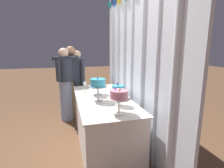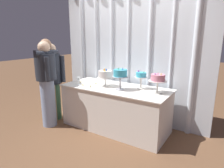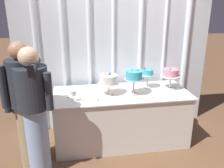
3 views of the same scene
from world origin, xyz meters
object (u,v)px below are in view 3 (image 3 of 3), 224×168
(cake_display_rightmost, at_px, (171,74))
(tealight_far_right, at_px, (97,100))
(tealight_near_right, at_px, (92,94))
(guest_man_dark_suit, at_px, (25,104))
(cake_table, at_px, (121,117))
(cake_display_leftmost, at_px, (109,80))
(tealight_near_left, at_px, (82,101))
(guest_girl_blue_dress, at_px, (24,103))
(tealight_far_left, at_px, (68,97))
(wine_glass, at_px, (74,93))
(cake_display_midleft, at_px, (134,76))
(guest_man_pink_jacket, at_px, (35,110))
(cake_display_midright, at_px, (148,74))

(cake_display_rightmost, relative_size, tealight_far_right, 7.66)
(tealight_near_right, height_order, tealight_far_right, same)
(tealight_near_right, distance_m, guest_man_dark_suit, 0.91)
(cake_table, distance_m, cake_display_leftmost, 0.64)
(tealight_near_left, bearing_deg, guest_girl_blue_dress, -162.63)
(tealight_far_left, bearing_deg, cake_display_leftmost, 4.05)
(wine_glass, relative_size, guest_man_dark_suit, 0.10)
(guest_girl_blue_dress, xyz_separation_m, guest_man_dark_suit, (-0.02, 0.14, -0.06))
(cake_display_leftmost, xyz_separation_m, guest_girl_blue_dress, (-1.08, -0.41, -0.10))
(tealight_far_right, distance_m, guest_girl_blue_dress, 0.92)
(cake_display_midleft, height_order, tealight_near_right, cake_display_midleft)
(cake_display_rightmost, relative_size, guest_man_dark_suit, 0.22)
(cake_display_rightmost, xyz_separation_m, guest_man_pink_jacket, (-1.90, -0.64, -0.16))
(tealight_far_right, bearing_deg, guest_girl_blue_dress, -166.98)
(cake_display_rightmost, height_order, guest_girl_blue_dress, guest_girl_blue_dress)
(cake_display_midleft, distance_m, tealight_far_left, 0.96)
(tealight_far_left, height_order, tealight_far_right, tealight_far_right)
(cake_display_leftmost, bearing_deg, cake_display_rightmost, 5.40)
(cake_display_midleft, height_order, guest_man_dark_suit, guest_man_dark_suit)
(cake_display_midleft, distance_m, tealight_near_left, 0.79)
(guest_girl_blue_dress, bearing_deg, cake_display_midleft, 13.53)
(tealight_near_right, bearing_deg, cake_display_rightmost, 2.68)
(tealight_near_left, distance_m, tealight_near_right, 0.27)
(tealight_near_right, xyz_separation_m, guest_man_pink_jacket, (-0.70, -0.58, 0.06))
(cake_display_leftmost, bearing_deg, guest_man_pink_jacket, -149.79)
(wine_glass, distance_m, tealight_near_left, 0.15)
(cake_display_rightmost, relative_size, guest_girl_blue_dress, 0.21)
(cake_display_rightmost, distance_m, tealight_near_left, 1.39)
(cake_display_rightmost, xyz_separation_m, guest_girl_blue_dress, (-2.03, -0.50, -0.12))
(cake_display_midleft, xyz_separation_m, cake_display_midright, (0.28, 0.24, -0.05))
(cake_table, distance_m, cake_display_midleft, 0.70)
(tealight_near_right, bearing_deg, cake_display_midright, 9.72)
(guest_man_pink_jacket, bearing_deg, cake_display_midleft, 20.65)
(tealight_near_left, distance_m, tealight_far_right, 0.20)
(guest_man_dark_suit, bearing_deg, tealight_near_right, 19.51)
(guest_man_dark_suit, bearing_deg, guest_man_pink_jacket, -61.83)
(cake_display_rightmost, bearing_deg, tealight_near_right, -177.32)
(guest_girl_blue_dress, relative_size, guest_man_dark_suit, 1.06)
(cake_display_leftmost, distance_m, tealight_near_right, 0.32)
(guest_man_pink_jacket, bearing_deg, tealight_near_left, 32.92)
(tealight_far_left, height_order, guest_girl_blue_dress, guest_girl_blue_dress)
(cake_display_rightmost, distance_m, guest_girl_blue_dress, 2.10)
(tealight_far_right, bearing_deg, wine_glass, 174.82)
(cake_table, height_order, cake_display_midright, cake_display_midright)
(wine_glass, bearing_deg, cake_display_leftmost, 19.17)
(cake_display_rightmost, bearing_deg, guest_girl_blue_dress, -166.29)
(tealight_near_left, bearing_deg, cake_display_midleft, 9.83)
(cake_display_midright, bearing_deg, wine_glass, -162.42)
(cake_table, height_order, guest_girl_blue_dress, guest_girl_blue_dress)
(cake_display_midleft, bearing_deg, cake_display_rightmost, 14.13)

